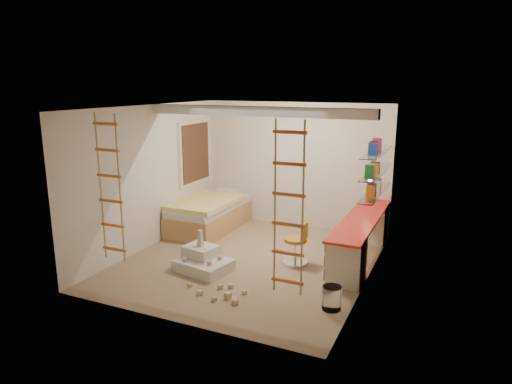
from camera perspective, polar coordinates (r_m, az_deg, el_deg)
The scene contains 15 objects.
floor at distance 7.92m, azimuth -0.90°, elevation -8.58°, with size 4.50×4.50×0.00m, color #977B61.
ceiling_beam at distance 7.63m, azimuth 0.00°, elevation 10.06°, with size 4.00×0.18×0.16m, color white.
window_frame at distance 9.71m, azimuth -7.72°, elevation 4.92°, with size 0.06×1.15×1.35m, color white.
window_blind at distance 9.69m, azimuth -7.52°, elevation 4.91°, with size 0.02×1.00×1.20m, color #4C2D1E.
rope_ladder_left at distance 6.79m, azimuth -17.78°, elevation 0.41°, with size 0.41×0.04×2.13m, color orange, non-canonical shape.
rope_ladder_right at distance 5.41m, azimuth 4.09°, elevation -2.23°, with size 0.41×0.04×2.13m, color #C45921, non-canonical shape.
waste_bin at distance 6.37m, azimuth 9.45°, elevation -12.94°, with size 0.26×0.26×0.33m, color white.
desk at distance 8.06m, azimuth 12.94°, elevation -5.49°, with size 0.56×2.80×0.75m.
shelves at distance 8.01m, azimuth 14.81°, elevation 2.41°, with size 0.25×1.80×0.71m.
bed at distance 9.50m, azimuth -5.85°, elevation -2.77°, with size 1.02×2.00×0.69m.
task_lamp at distance 8.78m, azimuth 14.16°, elevation 0.98°, with size 0.14×0.36×0.57m.
swivel_chair at distance 7.73m, azimuth 5.09°, elevation -7.08°, with size 0.43×0.43×0.73m.
play_platform at distance 7.56m, azimuth -6.67°, elevation -8.60°, with size 0.93×0.79×0.37m.
toy_blocks at distance 7.02m, azimuth -5.34°, elevation -10.11°, with size 1.29×1.05×0.64m.
books at distance 7.99m, azimuth 14.85°, elevation 3.06°, with size 0.14×0.64×0.92m.
Camera 1 is at (3.14, -6.64, 2.98)m, focal length 32.00 mm.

